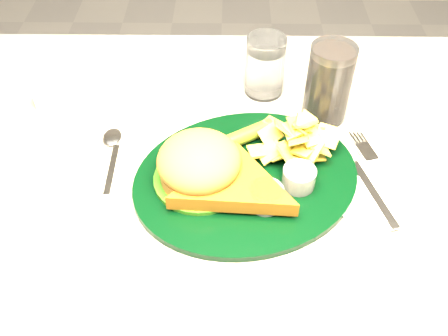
% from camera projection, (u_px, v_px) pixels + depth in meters
% --- Properties ---
extents(table, '(1.20, 0.80, 0.75)m').
position_uv_depth(table, '(208.00, 302.00, 1.02)').
color(table, gray).
rests_on(table, ground).
extents(dinner_plate, '(0.42, 0.39, 0.08)m').
position_uv_depth(dinner_plate, '(247.00, 162.00, 0.72)').
color(dinner_plate, black).
rests_on(dinner_plate, table).
extents(water_glass, '(0.07, 0.07, 0.11)m').
position_uv_depth(water_glass, '(265.00, 66.00, 0.86)').
color(water_glass, silver).
rests_on(water_glass, table).
extents(cola_glass, '(0.09, 0.09, 0.13)m').
position_uv_depth(cola_glass, '(329.00, 84.00, 0.80)').
color(cola_glass, black).
rests_on(cola_glass, table).
extents(fork_napkin, '(0.17, 0.20, 0.01)m').
position_uv_depth(fork_napkin, '(372.00, 188.00, 0.73)').
color(fork_napkin, white).
rests_on(fork_napkin, table).
extents(spoon, '(0.04, 0.14, 0.01)m').
position_uv_depth(spoon, '(112.00, 168.00, 0.76)').
color(spoon, silver).
rests_on(spoon, table).
extents(ramekin, '(0.05, 0.05, 0.03)m').
position_uv_depth(ramekin, '(47.00, 98.00, 0.86)').
color(ramekin, white).
rests_on(ramekin, table).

